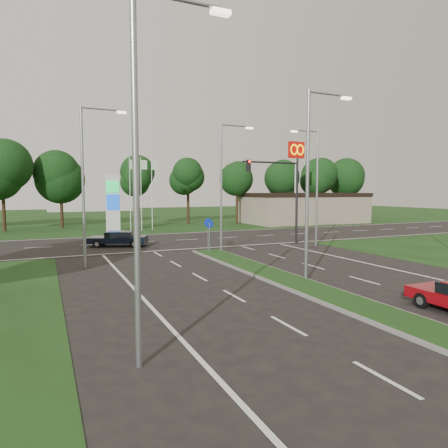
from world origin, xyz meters
name	(u,v)px	position (x,y,z in m)	size (l,w,h in m)	color
ground	(393,321)	(0.00, 0.00, 0.00)	(160.00, 160.00, 0.00)	black
verge_far	(117,219)	(0.00, 55.00, 0.00)	(160.00, 50.00, 0.02)	black
cross_road	(176,240)	(0.00, 24.00, 0.00)	(160.00, 12.00, 0.02)	black
median_kerb	(318,292)	(0.00, 4.00, 0.06)	(2.00, 26.00, 0.12)	slate
commercial_building	(303,208)	(22.00, 36.00, 2.00)	(16.00, 9.00, 4.00)	gray
streetlight_median_near	(311,175)	(1.00, 6.00, 5.08)	(2.53, 0.22, 9.00)	gray
streetlight_median_far	(224,180)	(1.00, 16.00, 5.08)	(2.53, 0.22, 9.00)	gray
streetlight_left_near	(144,159)	(-8.30, 0.00, 5.08)	(2.53, 0.22, 9.00)	gray
streetlight_left_far	(87,178)	(-8.30, 14.00, 5.08)	(2.53, 0.22, 9.00)	gray
streetlight_right_far	(315,182)	(8.80, 16.00, 5.08)	(2.53, 0.22, 9.00)	gray
traffic_signal	(283,187)	(7.19, 18.00, 4.65)	(5.10, 0.42, 7.00)	black
median_signs	(209,228)	(0.00, 16.40, 1.71)	(1.16, 1.76, 2.38)	gray
gas_pylon	(115,202)	(-3.79, 33.05, 3.20)	(5.80, 1.26, 8.00)	silver
mcdonalds_sign	(296,161)	(18.00, 31.97, 7.99)	(2.20, 0.47, 10.40)	silver
treeline_far	(137,171)	(0.10, 39.93, 6.83)	(6.00, 6.00, 9.90)	black
navy_sedan	(118,238)	(-5.31, 22.12, 0.65)	(4.72, 3.31, 1.20)	black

